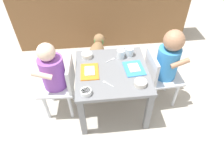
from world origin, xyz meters
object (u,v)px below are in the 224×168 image
seated_child_right (167,61)px  dog (97,51)px  food_tray_right (134,68)px  veggie_bowl_far (87,55)px  food_tray_left (90,71)px  water_cup_left (121,54)px  cereal_bowl_left_side (140,83)px  cereal_bowl_right_side (86,92)px  seated_child_left (54,73)px  dining_table (112,77)px  spoon_by_right_tray (111,60)px  water_cup_right (129,52)px  spoon_by_left_tray (107,83)px

seated_child_right → dog: seated_child_right is taller
food_tray_right → veggie_bowl_far: 0.41m
dog → food_tray_left: 0.63m
food_tray_left → veggie_bowl_far: 0.19m
water_cup_left → cereal_bowl_left_side: 0.35m
cereal_bowl_right_side → veggie_bowl_far: size_ratio=0.87×
seated_child_left → food_tray_left: 0.27m
food_tray_left → cereal_bowl_left_side: 0.40m
dining_table → food_tray_left: 0.19m
cereal_bowl_left_side → spoon_by_right_tray: cereal_bowl_left_side is taller
water_cup_right → cereal_bowl_right_side: bearing=-132.0°
water_cup_left → spoon_by_left_tray: water_cup_left is taller
food_tray_right → spoon_by_right_tray: (-0.17, 0.13, -0.00)m
seated_child_left → seated_child_right: 0.89m
cereal_bowl_left_side → dog: bearing=110.1°
dining_table → cereal_bowl_left_side: 0.27m
dining_table → dog: size_ratio=1.27×
food_tray_right → cereal_bowl_right_side: size_ratio=2.54×
dining_table → water_cup_right: (0.17, 0.19, 0.10)m
dining_table → spoon_by_right_tray: (0.01, 0.13, 0.07)m
seated_child_right → spoon_by_right_tray: seated_child_right is taller
water_cup_left → water_cup_right: 0.08m
dog → water_cup_right: water_cup_right is taller
food_tray_left → cereal_bowl_right_side: cereal_bowl_right_side is taller
water_cup_right → seated_child_right: bearing=-28.1°
veggie_bowl_far → cereal_bowl_left_side: bearing=-45.0°
cereal_bowl_left_side → spoon_by_left_tray: 0.24m
seated_child_left → dog: (0.35, 0.57, -0.22)m
seated_child_right → food_tray_left: bearing=-176.7°
water_cup_left → cereal_bowl_right_side: (-0.29, -0.39, -0.01)m
food_tray_right → seated_child_left: bearing=178.0°
food_tray_right → cereal_bowl_left_side: 0.18m
seated_child_right → food_tray_left: (-0.62, -0.04, -0.02)m
veggie_bowl_far → food_tray_right: bearing=-28.0°
food_tray_right → veggie_bowl_far: (-0.36, 0.19, 0.02)m
dining_table → water_cup_left: 0.21m
food_tray_right → cereal_bowl_right_side: bearing=-149.0°
cereal_bowl_right_side → spoon_by_right_tray: (0.21, 0.36, -0.02)m
veggie_bowl_far → dog: bearing=76.7°
seated_child_right → cereal_bowl_right_side: bearing=-158.0°
dog → water_cup_right: 0.54m
food_tray_left → spoon_by_right_tray: 0.22m
seated_child_right → spoon_by_left_tray: seated_child_right is taller
cereal_bowl_right_side → cereal_bowl_left_side: size_ratio=0.85×
dining_table → seated_child_right: (0.45, 0.04, 0.10)m
food_tray_right → spoon_by_left_tray: bearing=-147.7°
dog → water_cup_left: 0.53m
spoon_by_left_tray → spoon_by_right_tray: same height
food_tray_right → spoon_by_right_tray: bearing=142.1°
spoon_by_right_tray → spoon_by_left_tray: bearing=-101.8°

